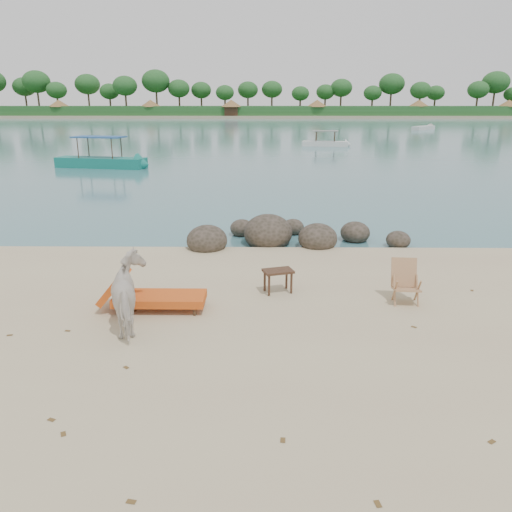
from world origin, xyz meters
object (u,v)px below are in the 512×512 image
Objects in this scene: lounge_chair at (160,295)px; deck_chair at (407,284)px; boulders at (279,236)px; cow at (132,295)px; boat_near at (99,142)px; side_table at (278,283)px.

deck_chair is (4.85, 0.36, 0.10)m from lounge_chair.
boulders is at bearing 63.89° from lounge_chair.
cow is 5.30m from deck_chair.
boulders is 2.88× the size of lounge_chair.
lounge_chair is at bearing -58.64° from boat_near.
boulders is 4.04m from side_table.
deck_chair is 0.13× the size of boat_near.
lounge_chair is 4.87m from deck_chair.
side_table is 0.71× the size of deck_chair.
lounge_chair is 24.26m from boat_near.
cow is 0.70× the size of lounge_chair.
side_table is (2.62, 1.77, -0.40)m from cow.
side_table is 2.61m from deck_chair.
side_table is 24.31m from boat_near.
cow is at bearing -110.15° from lounge_chair.
deck_chair reaches higher than side_table.
boat_near is (-13.11, 22.42, 1.14)m from deck_chair.
deck_chair reaches higher than lounge_chair.
boulders is at bearing -47.55° from boat_near.
boulders is 4.12× the size of cow.
boulders reaches higher than side_table.
cow reaches higher than lounge_chair.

